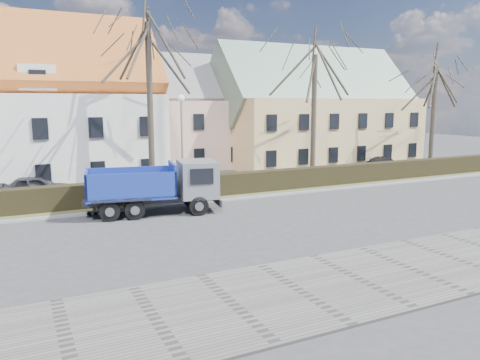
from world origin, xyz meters
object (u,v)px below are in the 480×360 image
parked_car_a (37,187)px  parked_car_b (383,163)px  streetlight (182,146)px  dump_truck (149,187)px  cart_frame (88,209)px

parked_car_a → parked_car_b: parked_car_a is taller
streetlight → parked_car_b: streetlight is taller
parked_car_b → streetlight: bearing=82.3°
dump_truck → parked_car_b: (22.13, 6.90, -0.80)m
dump_truck → parked_car_b: size_ratio=1.73×
dump_truck → cart_frame: 3.25m
dump_truck → parked_car_a: bearing=137.0°
streetlight → parked_car_a: size_ratio=1.50×
streetlight → parked_car_b: size_ratio=1.55×
cart_frame → dump_truck: bearing=-19.4°
parked_car_a → parked_car_b: (27.10, 0.28, -0.12)m
parked_car_a → streetlight: bearing=-102.4°
dump_truck → streetlight: bearing=59.6°
parked_car_b → cart_frame: bearing=85.7°
cart_frame → parked_car_b: parked_car_b is taller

